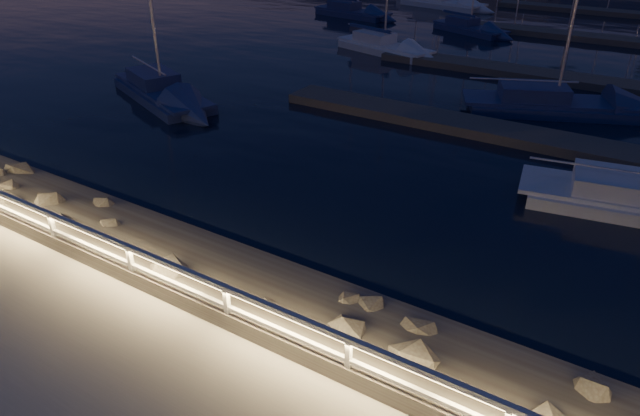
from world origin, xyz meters
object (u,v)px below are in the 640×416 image
at_px(sailboat_e, 351,11).
at_px(sailboat_i, 468,27).
at_px(guard_rail, 301,329).
at_px(sailboat_b, 160,90).
at_px(sailboat_n, 440,2).
at_px(sailboat_a, 382,45).
at_px(sailboat_f, 551,103).

relative_size(sailboat_e, sailboat_i, 1.14).
xyz_separation_m(guard_rail, sailboat_b, (-16.72, 12.08, -0.93)).
bearing_deg(sailboat_n, sailboat_a, -67.54).
bearing_deg(sailboat_b, sailboat_a, 93.97).
bearing_deg(sailboat_e, sailboat_i, 2.90).
xyz_separation_m(sailboat_a, sailboat_e, (-8.26, 10.28, 0.00)).
distance_m(sailboat_e, sailboat_f, 26.46).
height_order(sailboat_f, sailboat_i, sailboat_f).
distance_m(sailboat_b, sailboat_n, 33.88).
distance_m(sailboat_f, sailboat_i, 18.43).
bearing_deg(guard_rail, sailboat_n, 108.65).
height_order(guard_rail, sailboat_b, sailboat_b).
relative_size(sailboat_f, sailboat_i, 1.35).
distance_m(sailboat_e, sailboat_n, 9.87).
relative_size(sailboat_a, sailboat_b, 0.89).
bearing_deg(sailboat_f, sailboat_a, 127.80).
xyz_separation_m(sailboat_f, sailboat_n, (-15.77, 25.59, -0.00)).
distance_m(guard_rail, sailboat_e, 42.32).
xyz_separation_m(guard_rail, sailboat_f, (0.27, 20.35, -0.91)).
relative_size(guard_rail, sailboat_i, 4.16).
distance_m(sailboat_a, sailboat_n, 19.35).
distance_m(guard_rail, sailboat_n, 48.50).
relative_size(guard_rail, sailboat_n, 3.12).
bearing_deg(sailboat_f, guard_rail, -114.46).
bearing_deg(sailboat_n, sailboat_f, -46.73).
relative_size(sailboat_b, sailboat_f, 0.94).
bearing_deg(guard_rail, sailboat_a, 113.77).
relative_size(sailboat_b, sailboat_i, 1.27).
bearing_deg(sailboat_a, guard_rail, -50.46).
bearing_deg(sailboat_a, sailboat_n, 116.61).
bearing_deg(sailboat_n, sailboat_e, -106.28).
xyz_separation_m(guard_rail, sailboat_i, (-9.29, 36.11, -0.97)).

